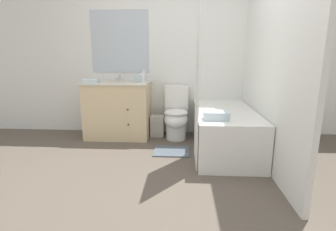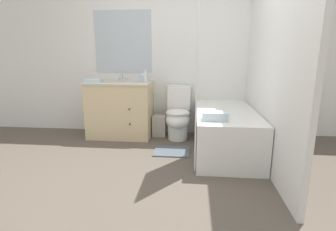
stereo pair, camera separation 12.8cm
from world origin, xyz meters
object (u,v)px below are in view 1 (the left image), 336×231
wastebasket (157,126)px  soap_dispenser (143,77)px  sink_faucet (120,78)px  bath_towel_folded (216,115)px  bathtub (224,130)px  hand_towel_folded (91,81)px  tissue_box (140,78)px  bath_mat (172,151)px  toilet (176,115)px  vanity_cabinet (118,109)px

wastebasket → soap_dispenser: bearing=-151.5°
sink_faucet → bath_towel_folded: 1.82m
bathtub → hand_towel_folded: (-1.85, 0.32, 0.60)m
tissue_box → wastebasket: bearing=-19.1°
hand_towel_folded → bath_mat: hand_towel_folded is taller
bathtub → wastebasket: bearing=149.8°
tissue_box → bath_mat: size_ratio=0.32×
soap_dispenser → hand_towel_folded: (-0.73, -0.13, -0.05)m
bathtub → sink_faucet: bearing=156.0°
toilet → bath_mat: size_ratio=1.68×
wastebasket → bath_towel_folded: (0.76, -1.06, 0.43)m
bath_mat → bathtub: bearing=10.3°
bath_towel_folded → vanity_cabinet: bearing=143.1°
hand_towel_folded → bath_towel_folded: 1.89m
bathtub → soap_dispenser: 1.37m
sink_faucet → bath_towel_folded: size_ratio=0.53×
soap_dispenser → bath_towel_folded: size_ratio=0.69×
sink_faucet → hand_towel_folded: size_ratio=0.65×
soap_dispenser → tissue_box: bearing=112.5°
vanity_cabinet → bath_towel_folded: vanity_cabinet is taller
sink_faucet → vanity_cabinet: bearing=-90.0°
wastebasket → hand_towel_folded: (-0.91, -0.23, 0.71)m
hand_towel_folded → bath_towel_folded: size_ratio=0.81×
bath_towel_folded → toilet: bearing=115.6°
bathtub → bath_mat: 0.74m
tissue_box → bath_mat: bearing=-55.8°
vanity_cabinet → wastebasket: 0.65m
toilet → bath_towel_folded: bearing=-64.4°
bathtub → bath_towel_folded: (-0.18, -0.51, 0.31)m
toilet → bath_mat: bearing=-93.9°
wastebasket → soap_dispenser: size_ratio=1.72×
vanity_cabinet → soap_dispenser: (0.40, -0.05, 0.50)m
tissue_box → sink_faucet: bearing=172.6°
vanity_cabinet → soap_dispenser: 0.64m
hand_towel_folded → bath_mat: 1.52m
vanity_cabinet → wastebasket: vanity_cabinet is taller
toilet → soap_dispenser: size_ratio=4.19×
tissue_box → bath_towel_folded: tissue_box is taller
vanity_cabinet → sink_faucet: (-0.00, 0.18, 0.45)m
tissue_box → hand_towel_folded: (-0.65, -0.32, -0.02)m
tissue_box → hand_towel_folded: 0.73m
wastebasket → bath_mat: 0.73m
soap_dispenser → toilet: bearing=0.6°
sink_faucet → tissue_box: size_ratio=0.96×
toilet → tissue_box: tissue_box is taller
toilet → wastebasket: 0.37m
wastebasket → bath_mat: size_ratio=0.69×
toilet → tissue_box: (-0.56, 0.18, 0.53)m
soap_dispenser → bath_mat: soap_dispenser is taller
sink_faucet → bathtub: 1.78m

